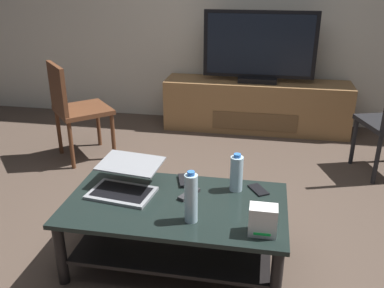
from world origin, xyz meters
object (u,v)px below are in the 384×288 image
object	(u,v)px
side_chair	(74,106)
cell_phone	(258,190)
soundbar_remote	(189,194)
water_bottle_near	(236,173)
water_bottle_far	(191,198)
router_box	(263,220)
media_cabinet	(256,106)
laptop	(125,181)
coffee_table	(176,221)
tv_remote	(183,181)
television	(259,48)

from	to	relation	value
side_chair	cell_phone	world-z (taller)	side_chair
side_chair	soundbar_remote	distance (m)	1.73
water_bottle_near	water_bottle_far	xyz separation A→B (m)	(-0.20, -0.37, 0.03)
router_box	water_bottle_near	bearing A→B (deg)	111.35
media_cabinet	soundbar_remote	xyz separation A→B (m)	(-0.30, -2.23, 0.14)
laptop	coffee_table	bearing A→B (deg)	-15.07
router_box	laptop	bearing A→B (deg)	159.63
water_bottle_far	water_bottle_near	bearing A→B (deg)	61.51
water_bottle_near	cell_phone	size ratio (longest dim) A/B	1.66
media_cabinet	soundbar_remote	distance (m)	2.25
coffee_table	water_bottle_near	xyz separation A→B (m)	(0.32, 0.21, 0.23)
side_chair	water_bottle_near	distance (m)	1.85
cell_phone	laptop	bearing A→B (deg)	158.09
router_box	water_bottle_near	size ratio (longest dim) A/B	0.66
water_bottle_near	water_bottle_far	bearing A→B (deg)	-118.49
water_bottle_near	coffee_table	bearing A→B (deg)	-146.94
laptop	tv_remote	bearing A→B (deg)	27.04
water_bottle_near	soundbar_remote	world-z (taller)	water_bottle_near
side_chair	cell_phone	size ratio (longest dim) A/B	6.26
water_bottle_near	cell_phone	world-z (taller)	water_bottle_near
media_cabinet	television	size ratio (longest dim) A/B	1.71
water_bottle_far	soundbar_remote	size ratio (longest dim) A/B	1.78
media_cabinet	side_chair	distance (m)	1.89
water_bottle_far	cell_phone	world-z (taller)	water_bottle_far
water_bottle_far	laptop	bearing A→B (deg)	150.50
television	soundbar_remote	size ratio (longest dim) A/B	7.04
router_box	soundbar_remote	xyz separation A→B (m)	(-0.42, 0.30, -0.07)
cell_phone	tv_remote	size ratio (longest dim) A/B	0.88
coffee_table	soundbar_remote	distance (m)	0.17
water_bottle_near	soundbar_remote	size ratio (longest dim) A/B	1.45
television	laptop	distance (m)	2.35
side_chair	laptop	size ratio (longest dim) A/B	2.08
television	water_bottle_far	bearing A→B (deg)	-95.67
laptop	water_bottle_near	world-z (taller)	water_bottle_near
media_cabinet	soundbar_remote	world-z (taller)	media_cabinet
coffee_table	cell_phone	size ratio (longest dim) A/B	8.83
laptop	cell_phone	world-z (taller)	laptop
coffee_table	tv_remote	bearing A→B (deg)	92.01
router_box	water_bottle_far	world-z (taller)	water_bottle_far
water_bottle_far	coffee_table	bearing A→B (deg)	126.30
soundbar_remote	media_cabinet	bearing A→B (deg)	109.68
tv_remote	soundbar_remote	xyz separation A→B (m)	(0.07, -0.16, 0.00)
coffee_table	cell_phone	xyz separation A→B (m)	(0.45, 0.22, 0.12)
television	tv_remote	size ratio (longest dim) A/B	7.04
water_bottle_near	router_box	bearing A→B (deg)	-68.65
media_cabinet	tv_remote	xyz separation A→B (m)	(-0.37, -2.07, 0.14)
television	router_box	distance (m)	2.54
coffee_table	water_bottle_near	distance (m)	0.45
router_box	soundbar_remote	distance (m)	0.53
media_cabinet	router_box	bearing A→B (deg)	-87.24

